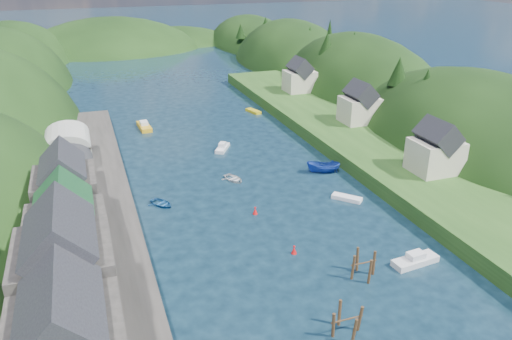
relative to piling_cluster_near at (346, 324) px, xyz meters
name	(u,v)px	position (x,y,z in m)	size (l,w,h in m)	color
ground	(217,146)	(2.07, 53.38, -1.15)	(600.00, 600.00, 0.00)	black
hillside_right	(356,122)	(47.07, 78.38, -8.56)	(36.00, 245.56, 48.00)	black
far_hills	(141,72)	(3.28, 177.38, -11.95)	(103.00, 68.00, 44.00)	black
hill_trees	(203,73)	(3.11, 66.88, 9.99)	(90.72, 148.90, 12.65)	black
quay_left	(92,243)	(-21.93, 23.38, -0.15)	(12.00, 110.00, 2.00)	#2D2B28
terrace_left_grass	(29,252)	(-28.93, 23.38, 0.10)	(12.00, 110.00, 2.50)	#234719
quayside_buildings	(68,263)	(-23.93, 9.77, 5.94)	(8.00, 35.84, 12.90)	#2D2B28
boat_sheds	(68,158)	(-23.93, 42.38, 4.12)	(7.00, 21.00, 7.50)	#2D2D30
terrace_right	(361,142)	(27.07, 43.38, 0.05)	(16.00, 120.00, 2.40)	#234719
right_bank_cottages	(354,105)	(30.07, 51.71, 4.69)	(9.00, 59.24, 8.41)	beige
piling_cluster_near	(346,324)	(0.00, 0.00, 0.00)	(3.33, 3.10, 3.43)	#382314
piling_cluster_far	(363,267)	(6.29, 7.56, 0.09)	(3.17, 2.96, 3.61)	#382314
channel_buoy_near	(294,250)	(0.96, 14.48, -0.67)	(0.70, 0.70, 1.10)	red
channel_buoy_far	(255,211)	(-0.11, 25.56, -0.67)	(0.70, 0.70, 1.10)	red
moored_boats	(275,225)	(0.95, 20.72, -0.50)	(32.51, 88.88, 2.19)	gold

